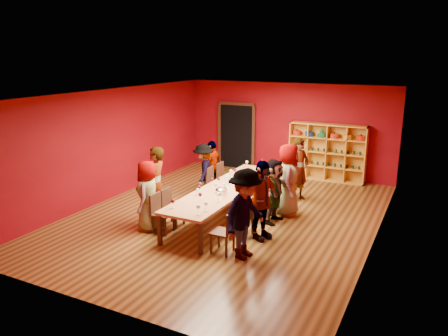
{
  "coord_description": "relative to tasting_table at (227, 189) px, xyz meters",
  "views": [
    {
      "loc": [
        4.52,
        -9.13,
        3.92
      ],
      "look_at": [
        -0.2,
        0.24,
        1.15
      ],
      "focal_mm": 35.0,
      "sensor_mm": 36.0,
      "label": 1
    }
  ],
  "objects": [
    {
      "name": "wine_glass_11",
      "position": [
        -0.32,
        1.93,
        0.2
      ],
      "size": [
        0.08,
        0.08,
        0.21
      ],
      "color": "white",
      "rests_on": "tasting_table"
    },
    {
      "name": "person_left_0",
      "position": [
        -1.22,
        -1.55,
        0.11
      ],
      "size": [
        0.66,
        0.88,
        1.62
      ],
      "primitive_type": "imported",
      "rotation": [
        0.0,
        0.0,
        -1.25
      ],
      "color": "#4B4A4F",
      "rests_on": "ground"
    },
    {
      "name": "wine_glass_17",
      "position": [
        -0.28,
        1.05,
        0.19
      ],
      "size": [
        0.08,
        0.08,
        0.19
      ],
      "color": "white",
      "rests_on": "tasting_table"
    },
    {
      "name": "wine_glass_12",
      "position": [
        0.34,
        0.11,
        0.18
      ],
      "size": [
        0.07,
        0.07,
        0.18
      ],
      "color": "white",
      "rests_on": "tasting_table"
    },
    {
      "name": "person_left_1",
      "position": [
        -1.3,
        -1.12,
        0.22
      ],
      "size": [
        0.58,
        0.73,
        1.84
      ],
      "primitive_type": "imported",
      "rotation": [
        0.0,
        0.0,
        -1.43
      ],
      "color": "#5C8CBE",
      "rests_on": "ground"
    },
    {
      "name": "chair_person_left_3",
      "position": [
        -0.91,
        1.01,
        -0.2
      ],
      "size": [
        0.42,
        0.42,
        0.89
      ],
      "color": "#311A10",
      "rests_on": "ground"
    },
    {
      "name": "chair_person_left_1",
      "position": [
        -0.91,
        -1.12,
        -0.2
      ],
      "size": [
        0.42,
        0.42,
        0.89
      ],
      "color": "#311A10",
      "rests_on": "ground"
    },
    {
      "name": "wine_glass_6",
      "position": [
        0.33,
        -0.04,
        0.18
      ],
      "size": [
        0.07,
        0.07,
        0.18
      ],
      "color": "white",
      "rests_on": "tasting_table"
    },
    {
      "name": "wine_glass_14",
      "position": [
        0.3,
        -0.78,
        0.21
      ],
      "size": [
        0.09,
        0.09,
        0.21
      ],
      "color": "white",
      "rests_on": "tasting_table"
    },
    {
      "name": "wine_glass_8",
      "position": [
        -0.35,
        -1.85,
        0.2
      ],
      "size": [
        0.08,
        0.08,
        0.2
      ],
      "color": "white",
      "rests_on": "tasting_table"
    },
    {
      "name": "shelving_unit",
      "position": [
        1.4,
        4.32,
        0.28
      ],
      "size": [
        2.4,
        0.4,
        1.8
      ],
      "color": "gold",
      "rests_on": "ground"
    },
    {
      "name": "wine_glass_13",
      "position": [
        -0.33,
        -0.77,
        0.2
      ],
      "size": [
        0.08,
        0.08,
        0.21
      ],
      "color": "white",
      "rests_on": "tasting_table"
    },
    {
      "name": "chair_person_right_0",
      "position": [
        0.91,
        -1.87,
        -0.2
      ],
      "size": [
        0.42,
        0.42,
        0.89
      ],
      "color": "#311A10",
      "rests_on": "ground"
    },
    {
      "name": "wine_bottle",
      "position": [
        0.15,
        1.91,
        0.17
      ],
      "size": [
        0.1,
        0.1,
        0.31
      ],
      "color": "#153C19",
      "rests_on": "tasting_table"
    },
    {
      "name": "wine_glass_10",
      "position": [
        0.36,
        -1.69,
        0.2
      ],
      "size": [
        0.08,
        0.08,
        0.21
      ],
      "color": "white",
      "rests_on": "tasting_table"
    },
    {
      "name": "chair_person_right_4",
      "position": [
        0.91,
        2.0,
        -0.2
      ],
      "size": [
        0.42,
        0.42,
        0.89
      ],
      "color": "#311A10",
      "rests_on": "ground"
    },
    {
      "name": "carafe_a",
      "position": [
        -0.07,
        0.17,
        0.17
      ],
      "size": [
        0.11,
        0.11,
        0.27
      ],
      "color": "white",
      "rests_on": "tasting_table"
    },
    {
      "name": "chair_person_left_0",
      "position": [
        -0.91,
        -1.55,
        -0.2
      ],
      "size": [
        0.42,
        0.42,
        0.89
      ],
      "color": "#311A10",
      "rests_on": "ground"
    },
    {
      "name": "person_right_3",
      "position": [
        1.29,
        0.79,
        0.2
      ],
      "size": [
        0.73,
        0.98,
        1.8
      ],
      "primitive_type": "imported",
      "rotation": [
        0.0,
        0.0,
        1.89
      ],
      "color": "beige",
      "rests_on": "ground"
    },
    {
      "name": "wine_glass_2",
      "position": [
        -0.36,
        -0.09,
        0.2
      ],
      "size": [
        0.08,
        0.08,
        0.21
      ],
      "color": "white",
      "rests_on": "tasting_table"
    },
    {
      "name": "wine_glass_5",
      "position": [
        0.29,
        1.82,
        0.21
      ],
      "size": [
        0.09,
        0.09,
        0.22
      ],
      "color": "white",
      "rests_on": "tasting_table"
    },
    {
      "name": "wine_glass_9",
      "position": [
        0.32,
        -1.06,
        0.21
      ],
      "size": [
        0.09,
        0.09,
        0.22
      ],
      "color": "white",
      "rests_on": "tasting_table"
    },
    {
      "name": "chair_person_right_2",
      "position": [
        0.91,
        0.15,
        -0.2
      ],
      "size": [
        0.42,
        0.42,
        0.89
      ],
      "color": "#311A10",
      "rests_on": "ground"
    },
    {
      "name": "wine_glass_1",
      "position": [
        0.28,
        1.05,
        0.19
      ],
      "size": [
        0.08,
        0.08,
        0.19
      ],
      "color": "white",
      "rests_on": "tasting_table"
    },
    {
      "name": "room_shell",
      "position": [
        0.0,
        0.0,
        0.8
      ],
      "size": [
        7.1,
        9.1,
        3.04
      ],
      "color": "#513515",
      "rests_on": "ground"
    },
    {
      "name": "person_left_3",
      "position": [
        -1.22,
        1.01,
        0.06
      ],
      "size": [
        0.75,
        1.06,
        1.52
      ],
      "primitive_type": "imported",
      "rotation": [
        0.0,
        0.0,
        -1.18
      ],
      "color": "silver",
      "rests_on": "ground"
    },
    {
      "name": "chair_person_right_3",
      "position": [
        0.91,
        0.79,
        -0.2
      ],
      "size": [
        0.42,
        0.42,
        0.89
      ],
      "color": "#311A10",
      "rests_on": "ground"
    },
    {
      "name": "person_right_2",
      "position": [
        1.17,
        0.15,
        0.08
      ],
      "size": [
        0.54,
        1.47,
        1.55
      ],
      "primitive_type": "imported",
      "rotation": [
        0.0,
        0.0,
        1.48
      ],
      "color": "#CD8A95",
      "rests_on": "ground"
    },
    {
      "name": "wine_glass_0",
      "position": [
        0.13,
        0.34,
        0.2
      ],
      "size": [
        0.08,
        0.08,
        0.21
      ],
      "color": "white",
      "rests_on": "tasting_table"
    },
    {
      "name": "person_left_4",
      "position": [
        -1.26,
        1.62,
        0.05
      ],
      "size": [
        0.41,
        0.88,
        1.5
      ],
      "primitive_type": "imported",
      "rotation": [
        0.0,
        0.0,
        -1.58
      ],
      "color": "beige",
      "rests_on": "ground"
    },
    {
      "name": "wine_glass_19",
      "position": [
        -0.08,
        -0.41,
        0.2
      ],
      "size": [
        0.08,
        0.08,
        0.21
      ],
      "color": "white",
      "rests_on": "tasting_table"
    },
    {
      "name": "person_right_1",
      "position": [
        1.25,
        -0.89,
        0.18
      ],
      "size": [
        0.82,
        1.13,
        1.75
      ],
      "primitive_type": "imported",
      "rotation": [
        0.0,
        0.0,
        1.19
      ],
      "color": "#141937",
      "rests_on": "ground"
    },
    {
      "name": "wine_glass_15",
      "position": [
        0.32,
        1.65,
        0.18
      ],
      "size": [
        0.07,
        0.07,
        0.18
      ],
      "color": "white",
      "rests_on": "tasting_table"
    },
    {
      "name": "wine_glass_3",
      "position": [
        -0.29,
        -0.92,
        0.19
      ],
      "size": [
        0.07,
        0.07,
        0.19
      ],
      "color": "white",
      "rests_on": "tasting_table"
    },
    {
      "name": "chair_person_right_1",
      "position": [
        0.91,
        -0.89,
        -0.2
      ],
      "size": [
        0.42,
        0.42,
        0.89
      ],
      "color": "#311A10",
      "rests_on": "ground"
    },
    {
      "name": "wine_glass_16",
      "position": [
        -0.29,
        0.12,
        0.18
      ],
      "size": [
        0.07,
        0.07,
        0.18
      ],
      "color": "white",
      "rests_on": "tasting_table"
    },
    {
      "name": "spittoon_bowl",
      "position": [
        0.1,
        -0.49,
        0.12
      ],
      "size": [
        0.29,
        0.29,
        0.16
      ],
      "primitive_type": "ellipsoid",
      "color": "silver",
      "rests_on": "tasting_table"
    },
    {
      "name": "wine_glass_7",
      "position": [
        -0.29,
        0.84,
        0.2
      ],
      "size": [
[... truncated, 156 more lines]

